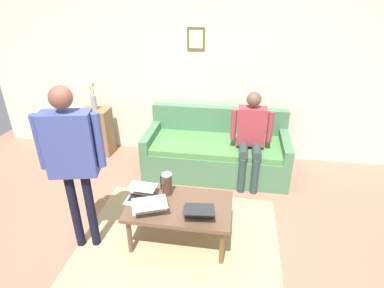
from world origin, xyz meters
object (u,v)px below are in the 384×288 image
at_px(laptop_left, 149,205).
at_px(person_seated, 251,134).
at_px(side_shelf, 98,132).
at_px(couch, 216,152).
at_px(coffee_table, 179,209).
at_px(french_press, 167,184).
at_px(person_standing, 71,152).
at_px(laptop_center, 199,210).
at_px(flower_vase, 94,99).
at_px(laptop_right, 141,195).

bearing_deg(laptop_left, person_seated, -125.85).
bearing_deg(side_shelf, couch, 172.54).
bearing_deg(coffee_table, side_shelf, -46.30).
xyz_separation_m(side_shelf, person_seated, (-2.41, 0.48, 0.35)).
bearing_deg(laptop_left, french_press, -113.29).
xyz_separation_m(french_press, person_standing, (0.79, 0.39, 0.52)).
height_order(laptop_left, laptop_center, laptop_center).
xyz_separation_m(flower_vase, person_seated, (-2.41, 0.48, -0.20)).
relative_size(couch, person_seated, 1.58).
bearing_deg(laptop_left, laptop_center, 179.64).
distance_m(side_shelf, person_seated, 2.48).
relative_size(laptop_left, laptop_right, 1.42).
height_order(laptop_right, flower_vase, flower_vase).
distance_m(french_press, person_seated, 1.43).
bearing_deg(laptop_center, flower_vase, -44.67).
xyz_separation_m(laptop_right, side_shelf, (1.27, -1.73, -0.12)).
bearing_deg(side_shelf, flower_vase, -142.07).
xyz_separation_m(coffee_table, french_press, (0.16, -0.17, 0.18)).
distance_m(laptop_right, side_shelf, 2.15).
bearing_deg(person_standing, laptop_right, -154.19).
height_order(coffee_table, french_press, french_press).
distance_m(side_shelf, person_standing, 2.24).
bearing_deg(side_shelf, laptop_left, 126.72).
relative_size(coffee_table, laptop_right, 3.43).
bearing_deg(coffee_table, person_standing, 13.09).
relative_size(laptop_right, flower_vase, 0.69).
relative_size(flower_vase, person_standing, 0.26).
bearing_deg(french_press, person_seated, -128.55).
height_order(laptop_left, flower_vase, flower_vase).
distance_m(flower_vase, person_seated, 2.46).
relative_size(french_press, person_standing, 0.16).
xyz_separation_m(coffee_table, person_seated, (-0.72, -1.28, 0.32)).
relative_size(french_press, side_shelf, 0.37).
bearing_deg(laptop_center, laptop_left, -0.36).
bearing_deg(french_press, flower_vase, -46.40).
height_order(couch, flower_vase, flower_vase).
xyz_separation_m(laptop_left, flower_vase, (1.40, -1.88, 0.42)).
bearing_deg(laptop_right, coffee_table, 175.14).
height_order(laptop_right, person_standing, person_standing).
bearing_deg(laptop_right, laptop_center, 166.70).
bearing_deg(couch, person_seated, 154.16).
bearing_deg(couch, laptop_center, 88.78).
bearing_deg(flower_vase, person_seated, 168.66).
height_order(laptop_center, french_press, french_press).
bearing_deg(side_shelf, laptop_right, 126.21).
bearing_deg(laptop_right, flower_vase, -53.86).
relative_size(laptop_center, laptop_right, 1.23).
xyz_separation_m(coffee_table, flower_vase, (1.68, -1.77, 0.51)).
distance_m(french_press, side_shelf, 2.21).
distance_m(couch, laptop_left, 1.72).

